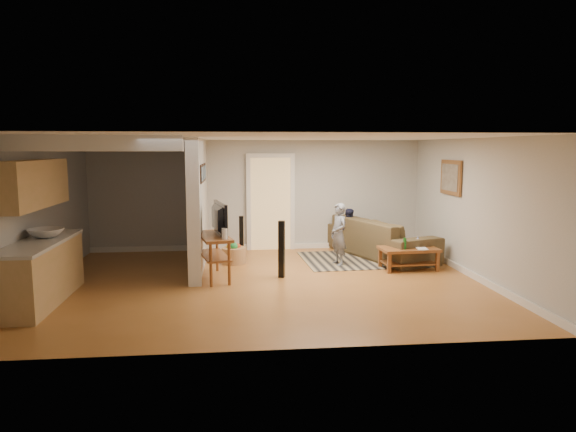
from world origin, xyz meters
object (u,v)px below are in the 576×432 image
object	(u,v)px
speaker_left	(282,249)
tv_console	(215,239)
child	(338,265)
coffee_table	(409,252)
toy_basket	(234,254)
speaker_right	(242,237)
toddler	(348,252)
sofa	(379,255)

from	to	relation	value
speaker_left	tv_console	bearing A→B (deg)	-163.29
tv_console	child	bearing A→B (deg)	6.33
tv_console	child	world-z (taller)	tv_console
coffee_table	toy_basket	bearing A→B (deg)	165.70
coffee_table	toy_basket	xyz separation A→B (m)	(-3.36, 0.86, -0.15)
speaker_right	tv_console	bearing A→B (deg)	-99.50
toy_basket	child	distance (m)	2.12
tv_console	toy_basket	bearing A→B (deg)	61.53
toy_basket	toddler	bearing A→B (deg)	18.90
sofa	speaker_left	bearing A→B (deg)	105.23
sofa	speaker_left	xyz separation A→B (m)	(-2.29, -1.68, 0.52)
child	coffee_table	bearing A→B (deg)	50.97
tv_console	speaker_left	xyz separation A→B (m)	(1.19, -0.05, -0.20)
speaker_left	speaker_right	world-z (taller)	speaker_left
tv_console	toddler	xyz separation A→B (m)	(2.88, 2.05, -0.72)
sofa	speaker_right	distance (m)	3.01
child	toddler	world-z (taller)	child
tv_console	toddler	size ratio (longest dim) A/B	1.34
toy_basket	sofa	bearing A→B (deg)	8.11
speaker_left	speaker_right	distance (m)	1.79
speaker_left	speaker_right	xyz separation A→B (m)	(-0.69, 1.65, -0.06)
tv_console	speaker_right	distance (m)	1.69
speaker_right	toddler	xyz separation A→B (m)	(2.38, 0.45, -0.46)
speaker_left	toddler	xyz separation A→B (m)	(1.69, 2.10, -0.52)
speaker_left	child	world-z (taller)	speaker_left
speaker_left	child	bearing A→B (deg)	55.12
coffee_table	speaker_right	distance (m)	3.44
toy_basket	toddler	xyz separation A→B (m)	(2.54, 0.87, -0.18)
sofa	toddler	world-z (taller)	toddler
coffee_table	toy_basket	distance (m)	3.47
sofa	toddler	distance (m)	0.73
toy_basket	child	world-z (taller)	child
tv_console	speaker_left	distance (m)	1.21
coffee_table	speaker_left	world-z (taller)	speaker_left
speaker_left	toddler	bearing A→B (deg)	70.52
coffee_table	sofa	bearing A→B (deg)	99.36
sofa	toddler	xyz separation A→B (m)	(-0.60, 0.42, 0.00)
coffee_table	speaker_right	xyz separation A→B (m)	(-3.19, 1.27, 0.12)
speaker_left	sofa	bearing A→B (deg)	55.55
sofa	coffee_table	size ratio (longest dim) A/B	2.51
tv_console	sofa	bearing A→B (deg)	12.40
speaker_right	toy_basket	world-z (taller)	speaker_right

